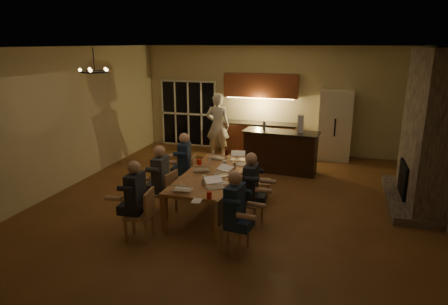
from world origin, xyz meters
TOP-DOWN VIEW (x-y plane):
  - floor at (0.00, 0.00)m, footprint 9.00×9.00m
  - back_wall at (0.00, 4.52)m, footprint 8.00×0.04m
  - left_wall at (-4.02, 0.00)m, footprint 0.04×9.00m
  - ceiling at (0.00, 0.00)m, footprint 8.00×9.00m
  - french_doors at (-2.70, 4.47)m, footprint 1.86×0.08m
  - fireplace at (3.70, 1.20)m, footprint 0.58×2.50m
  - kitchenette at (-0.30, 4.20)m, footprint 2.24×0.68m
  - refrigerator at (1.90, 4.15)m, footprint 0.90×0.68m
  - dining_table at (-0.36, -0.23)m, footprint 1.10×2.71m
  - bar_island at (0.59, 2.54)m, footprint 1.98×0.84m
  - chair_left_near at (-1.17, -1.86)m, footprint 0.49×0.49m
  - chair_left_mid at (-1.21, -0.79)m, footprint 0.49×0.49m
  - chair_left_far at (-1.19, 0.33)m, footprint 0.51×0.51m
  - chair_right_near at (0.48, -1.78)m, footprint 0.50×0.50m
  - chair_right_mid at (0.52, -0.77)m, footprint 0.52×0.52m
  - chair_right_far at (0.48, 0.41)m, footprint 0.50×0.50m
  - person_left_near at (-1.24, -1.80)m, footprint 0.63×0.63m
  - person_right_near at (0.52, -1.86)m, footprint 0.67×0.67m
  - person_left_mid at (-1.27, -0.75)m, footprint 0.64×0.64m
  - person_right_mid at (0.53, -0.76)m, footprint 0.62×0.62m
  - person_left_far at (-1.23, 0.41)m, footprint 0.69×0.69m
  - standing_person at (-1.38, 3.40)m, footprint 0.72×0.51m
  - chandelier at (-2.48, -0.85)m, footprint 0.54×0.54m
  - laptop_a at (-0.58, -1.31)m, footprint 0.34×0.31m
  - laptop_b at (-0.06, -1.03)m, footprint 0.42×0.41m
  - laptop_c at (-0.64, -0.15)m, footprint 0.40×0.38m
  - laptop_d at (-0.16, -0.31)m, footprint 0.41×0.39m
  - laptop_e at (-0.58, 0.80)m, footprint 0.35×0.31m
  - laptop_f at (-0.11, 0.81)m, footprint 0.37×0.34m
  - mug_front at (-0.38, -0.70)m, footprint 0.08×0.08m
  - mug_mid at (-0.29, 0.33)m, footprint 0.09×0.09m
  - mug_back at (-0.69, 0.54)m, footprint 0.08×0.08m
  - redcup_near at (-0.00, -1.54)m, footprint 0.09×0.09m
  - redcup_mid at (-0.82, 0.23)m, footprint 0.10×0.10m
  - redcup_far at (-0.22, 1.18)m, footprint 0.08×0.08m
  - can_silver at (-0.30, -1.00)m, footprint 0.06×0.06m
  - can_cola at (-0.46, 1.11)m, footprint 0.07×0.07m
  - can_right at (-0.02, 0.14)m, footprint 0.07×0.07m
  - plate_near at (-0.02, -0.79)m, footprint 0.24×0.24m
  - plate_left at (-0.64, -1.21)m, footprint 0.23×0.23m
  - plate_far at (0.04, 0.47)m, footprint 0.24×0.24m
  - notepad at (-0.16, -1.72)m, footprint 0.17×0.23m
  - bar_bottle at (0.14, 2.58)m, footprint 0.08×0.08m
  - bar_blender at (1.07, 2.57)m, footprint 0.14×0.14m

SIDE VIEW (x-z plane):
  - floor at x=0.00m, z-range 0.00..0.00m
  - dining_table at x=-0.36m, z-range 0.00..0.75m
  - chair_left_near at x=-1.17m, z-range 0.00..0.89m
  - chair_left_mid at x=-1.21m, z-range 0.00..0.89m
  - chair_left_far at x=-1.19m, z-range 0.00..0.89m
  - chair_right_near at x=0.48m, z-range 0.00..0.89m
  - chair_right_mid at x=0.52m, z-range 0.00..0.89m
  - chair_right_far at x=0.48m, z-range 0.00..0.89m
  - bar_island at x=0.59m, z-range 0.00..1.08m
  - person_left_near at x=-1.24m, z-range 0.00..1.38m
  - person_right_near at x=0.52m, z-range 0.00..1.38m
  - person_left_mid at x=-1.27m, z-range 0.00..1.38m
  - person_right_mid at x=0.53m, z-range 0.00..1.38m
  - person_left_far at x=-1.23m, z-range 0.00..1.38m
  - notepad at x=-0.16m, z-range 0.75..0.76m
  - plate_near at x=-0.02m, z-range 0.75..0.77m
  - plate_left at x=-0.64m, z-range 0.75..0.77m
  - plate_far at x=0.04m, z-range 0.75..0.77m
  - mug_front at x=-0.38m, z-range 0.75..0.85m
  - mug_mid at x=-0.29m, z-range 0.75..0.85m
  - mug_back at x=-0.69m, z-range 0.75..0.85m
  - redcup_near at x=0.00m, z-range 0.75..0.87m
  - redcup_mid at x=-0.82m, z-range 0.75..0.87m
  - redcup_far at x=-0.22m, z-range 0.75..0.87m
  - can_silver at x=-0.30m, z-range 0.75..0.87m
  - can_cola at x=-0.46m, z-range 0.75..0.87m
  - can_right at x=-0.02m, z-range 0.75..0.87m
  - laptop_a at x=-0.58m, z-range 0.75..0.98m
  - laptop_b at x=-0.06m, z-range 0.75..0.98m
  - laptop_c at x=-0.64m, z-range 0.75..0.98m
  - laptop_d at x=-0.16m, z-range 0.75..0.98m
  - laptop_e at x=-0.58m, z-range 0.75..0.98m
  - laptop_f at x=-0.11m, z-range 0.75..0.98m
  - standing_person at x=-1.38m, z-range 0.00..1.89m
  - refrigerator at x=1.90m, z-range 0.00..2.00m
  - french_doors at x=-2.70m, z-range 0.00..2.10m
  - kitchenette at x=-0.30m, z-range 0.00..2.40m
  - bar_bottle at x=0.14m, z-range 1.08..1.32m
  - bar_blender at x=1.07m, z-range 1.08..1.52m
  - back_wall at x=0.00m, z-range 0.00..3.20m
  - left_wall at x=-4.02m, z-range 0.00..3.20m
  - fireplace at x=3.70m, z-range 0.00..3.20m
  - chandelier at x=-2.48m, z-range 2.73..2.77m
  - ceiling at x=0.00m, z-range 3.20..3.24m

